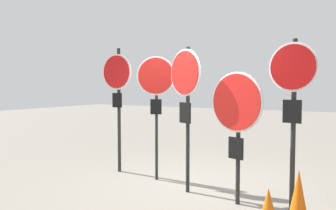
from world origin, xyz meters
name	(u,v)px	position (x,y,z in m)	size (l,w,h in m)	color
ground_plane	(192,189)	(0.00, 0.00, 0.00)	(40.00, 40.00, 0.00)	gray
stop_sign_0	(117,86)	(-1.82, 0.28, 1.77)	(0.72, 0.13, 2.53)	black
stop_sign_1	(156,87)	(-0.82, 0.15, 1.75)	(0.68, 0.29, 2.31)	black
stop_sign_2	(186,87)	(-0.02, -0.22, 1.75)	(0.70, 0.36, 2.40)	black
stop_sign_3	(236,111)	(0.88, -0.36, 1.40)	(0.85, 0.30, 1.97)	black
stop_sign_4	(293,89)	(1.63, -0.22, 1.71)	(0.67, 0.18, 2.41)	black
traffic_cone_0	(298,201)	(1.82, -0.85, 0.38)	(0.34, 0.34, 0.76)	black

